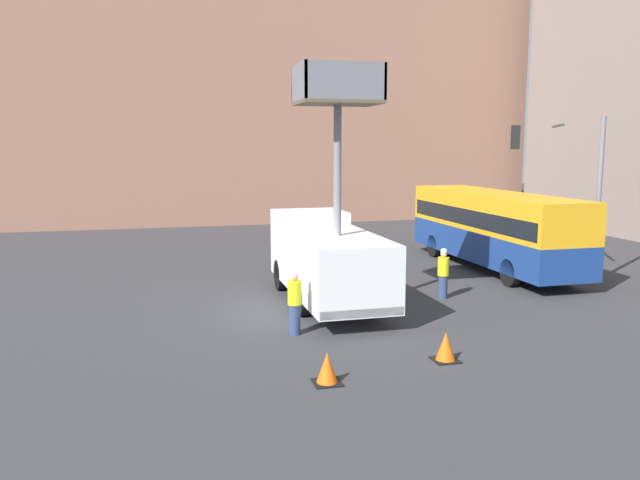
{
  "coord_description": "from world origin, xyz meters",
  "views": [
    {
      "loc": [
        -4.03,
        -18.22,
        5.12
      ],
      "look_at": [
        1.24,
        1.94,
        2.0
      ],
      "focal_mm": 35.0,
      "sensor_mm": 36.0,
      "label": 1
    }
  ],
  "objects": [
    {
      "name": "ground_plane",
      "position": [
        0.0,
        0.0,
        0.0
      ],
      "size": [
        120.0,
        120.0,
        0.0
      ],
      "primitive_type": "plane",
      "color": "#333335"
    },
    {
      "name": "building_backdrop_far",
      "position": [
        0.0,
        27.51,
        10.09
      ],
      "size": [
        44.0,
        10.0,
        20.19
      ],
      "color": "#936651",
      "rests_on": "ground_plane"
    },
    {
      "name": "utility_truck",
      "position": [
        1.24,
        1.06,
        1.67
      ],
      "size": [
        2.46,
        7.18,
        7.51
      ],
      "color": "white",
      "rests_on": "ground_plane"
    },
    {
      "name": "city_bus",
      "position": [
        9.6,
        5.11,
        1.88
      ],
      "size": [
        2.54,
        10.54,
        3.22
      ],
      "rotation": [
        0.0,
        0.0,
        1.56
      ],
      "color": "navy",
      "rests_on": "ground_plane"
    },
    {
      "name": "traffic_light_pole",
      "position": [
        11.03,
        2.23,
        4.19
      ],
      "size": [
        3.05,
        2.81,
        6.23
      ],
      "color": "slate",
      "rests_on": "ground_plane"
    },
    {
      "name": "road_worker_near_truck",
      "position": [
        -0.5,
        -1.97,
        0.92
      ],
      "size": [
        0.38,
        0.38,
        1.84
      ],
      "rotation": [
        0.0,
        0.0,
        4.22
      ],
      "color": "navy",
      "rests_on": "ground_plane"
    },
    {
      "name": "road_worker_directing",
      "position": [
        5.26,
        0.79,
        0.86
      ],
      "size": [
        0.38,
        0.38,
        1.74
      ],
      "rotation": [
        0.0,
        0.0,
        3.18
      ],
      "color": "navy",
      "rests_on": "ground_plane"
    },
    {
      "name": "traffic_cone_near_truck",
      "position": [
        2.57,
        -4.98,
        0.33
      ],
      "size": [
        0.62,
        0.62,
        0.71
      ],
      "color": "black",
      "rests_on": "ground_plane"
    },
    {
      "name": "traffic_cone_mid_road",
      "position": [
        -0.59,
        -5.67,
        0.33
      ],
      "size": [
        0.61,
        0.61,
        0.69
      ],
      "color": "black",
      "rests_on": "ground_plane"
    }
  ]
}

